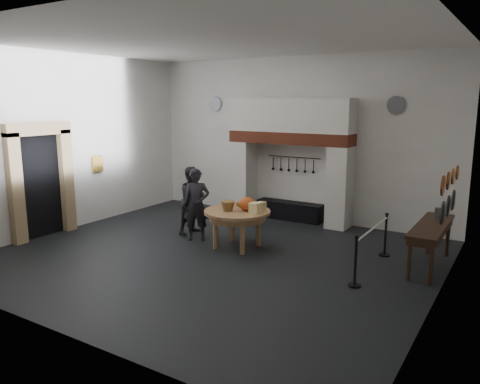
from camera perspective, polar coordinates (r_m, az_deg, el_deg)
The scene contains 39 objects.
floor at distance 10.27m, azimuth -3.19°, elevation -7.74°, with size 9.00×8.00×0.02m, color black.
ceiling at distance 9.79m, azimuth -3.49°, elevation 18.04°, with size 9.00×8.00×0.02m, color silver.
wall_back at distance 13.23m, azimuth 6.78°, elevation 6.43°, with size 9.00×0.02×4.50m, color white.
wall_front at distance 6.94m, azimuth -22.76°, elevation 1.37°, with size 9.00×0.02×4.50m, color white.
wall_left at distance 12.90m, azimuth -19.97°, elevation 5.72°, with size 0.02×8.00×4.50m, color white.
wall_right at distance 8.08m, azimuth 23.74°, elevation 2.57°, with size 0.02×8.00×4.50m, color white.
chimney_pier_left at distance 13.77m, azimuth 0.48°, elevation 1.76°, with size 0.55×0.70×2.15m, color silver.
chimney_pier_right at distance 12.50m, azimuth 12.08°, elevation 0.55°, with size 0.55×0.70×2.15m, color silver.
hearth_brick_band at distance 12.91m, azimuth 6.11°, elevation 6.59°, with size 3.50×0.72×0.32m, color #9E442B.
chimney_hood at distance 12.88m, azimuth 6.17°, elevation 9.30°, with size 3.50×0.70×0.90m, color silver.
iron_range at distance 13.30m, azimuth 6.06°, elevation -2.27°, with size 1.90×0.45×0.50m, color black.
utensil_rail at distance 13.21m, azimuth 6.58°, elevation 4.25°, with size 0.02×0.02×1.60m, color black.
door_recess at distance 12.41m, azimuth -23.19°, elevation 0.63°, with size 0.04×1.10×2.50m, color black.
door_jamb_near at distance 11.95m, azimuth -25.69°, elevation 0.30°, with size 0.22×0.30×2.60m, color tan.
door_jamb_far at distance 12.74m, azimuth -20.41°, elevation 1.31°, with size 0.22×0.30×2.60m, color tan.
door_lintel at distance 12.18m, azimuth -23.45°, elevation 7.08°, with size 0.22×1.70×0.30m, color tan.
wall_plaque at distance 13.44m, azimuth -16.98°, elevation 3.30°, with size 0.05×0.34×0.44m, color gold.
work_table at distance 10.58m, azimuth -0.35°, elevation -2.42°, with size 1.50×1.50×0.07m, color tan.
pumpkin at distance 10.52m, azimuth 0.87°, elevation -1.44°, with size 0.36×0.36×0.31m, color orange.
cheese_block_big at distance 10.25m, azimuth 1.87°, elevation -1.98°, with size 0.22×0.22×0.24m, color #FCE497.
cheese_block_small at distance 10.52m, azimuth 2.59°, elevation -1.76°, with size 0.18×0.18×0.20m, color #D9CE81.
wicker_basket at distance 10.50m, azimuth -1.48°, elevation -1.71°, with size 0.32×0.32×0.22m, color olive.
bread_loaf at distance 10.90m, azimuth 0.19°, elevation -1.48°, with size 0.31×0.18×0.13m, color #AC623D.
visitor_near at distance 11.22m, azimuth -5.33°, elevation -1.54°, with size 0.63×0.41×1.73m, color black.
visitor_far at distance 11.77m, azimuth -5.70°, elevation -1.02°, with size 0.83×0.64×1.70m, color #222227.
side_table at distance 10.05m, azimuth 22.32°, elevation -3.84°, with size 0.55×2.20×0.06m, color #331D12.
pewter_jug at distance 10.59m, azimuth 22.94°, elevation -2.36°, with size 0.12×0.12×0.22m, color #4A494E.
copper_pan_a at distance 8.33m, azimuth 23.52°, elevation 0.72°, with size 0.34×0.34×0.03m, color #C6662D.
copper_pan_b at distance 8.87m, azimuth 24.06°, elevation 1.26°, with size 0.32×0.32×0.03m, color #C6662D.
copper_pan_c at distance 9.40m, azimuth 24.55°, elevation 1.74°, with size 0.30×0.30×0.03m, color #C6662D.
copper_pan_d at distance 9.95m, azimuth 24.98°, elevation 2.17°, with size 0.28×0.28×0.03m, color #C6662D.
pewter_plate_left at distance 8.62m, azimuth 23.47°, elevation -2.35°, with size 0.40×0.40×0.03m, color #4C4C51.
pewter_plate_mid at distance 9.20m, azimuth 24.04°, elevation -1.59°, with size 0.40×0.40×0.03m, color #4C4C51.
pewter_plate_right at distance 9.78m, azimuth 24.55°, elevation -0.91°, with size 0.40×0.40×0.03m, color #4C4C51.
pewter_plate_back_left at distance 14.51m, azimuth -3.05°, elevation 10.66°, with size 0.44×0.44×0.03m, color #4C4C51.
pewter_plate_back_right at distance 12.24m, azimuth 18.47°, elevation 10.02°, with size 0.44×0.44×0.03m, color #4C4C51.
barrier_post_near at distance 8.76m, azimuth 13.90°, elevation -8.35°, with size 0.05×0.05×0.90m, color black.
barrier_post_far at distance 10.59m, azimuth 17.32°, elevation -5.10°, with size 0.05×0.05×0.90m, color black.
barrier_rope at distance 9.56m, azimuth 15.90°, elevation -4.29°, with size 0.04×0.04×2.00m, color silver.
Camera 1 is at (5.62, -7.93, 3.33)m, focal length 35.00 mm.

